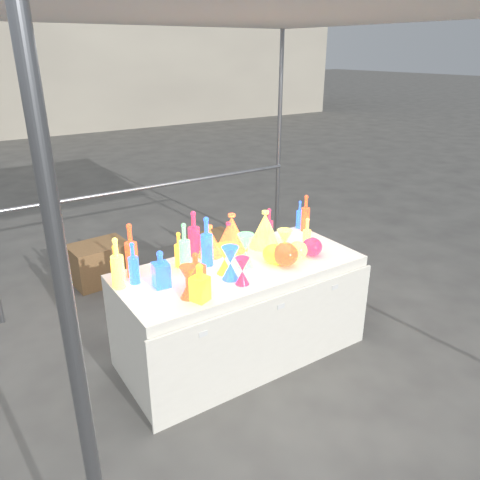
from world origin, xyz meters
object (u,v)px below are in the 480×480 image
bottle_0 (116,266)px  hourglass_0 (188,282)px  globe_0 (273,255)px  cardboard_box_closed (100,263)px  display_table (241,311)px  lampshade_0 (210,240)px  decanter_0 (200,282)px

bottle_0 → hourglass_0: (0.32, -0.40, -0.04)m
bottle_0 → globe_0: size_ratio=1.83×
hourglass_0 → globe_0: size_ratio=1.35×
hourglass_0 → globe_0: bearing=8.9°
cardboard_box_closed → bottle_0: size_ratio=1.88×
display_table → hourglass_0: hourglass_0 is taller
display_table → globe_0: bearing=-21.2°
hourglass_0 → lampshade_0: lampshade_0 is taller
cardboard_box_closed → globe_0: 2.13m
decanter_0 → bottle_0: bearing=105.6°
decanter_0 → lampshade_0: bearing=32.9°
bottle_0 → decanter_0: bearing=-52.3°
decanter_0 → lampshade_0: size_ratio=1.05×
cardboard_box_closed → decanter_0: (0.03, -2.08, 0.67)m
cardboard_box_closed → decanter_0: decanter_0 is taller
lampshade_0 → decanter_0: bearing=-136.3°
bottle_0 → hourglass_0: size_ratio=1.36×
bottle_0 → cardboard_box_closed: bearing=78.4°
cardboard_box_closed → globe_0: size_ratio=3.44×
cardboard_box_closed → hourglass_0: bearing=-94.8°
cardboard_box_closed → hourglass_0: size_ratio=2.56×
globe_0 → lampshade_0: bearing=130.0°
bottle_0 → globe_0: 1.12m
bottle_0 → hourglass_0: 0.51m
globe_0 → lampshade_0: 0.50m
cardboard_box_closed → hourglass_0: 2.12m
decanter_0 → globe_0: (0.72, 0.19, -0.06)m
cardboard_box_closed → globe_0: globe_0 is taller
hourglass_0 → cardboard_box_closed: bearing=89.6°
display_table → decanter_0: 0.75m
decanter_0 → globe_0: bearing=-7.2°
decanter_0 → globe_0: 0.74m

